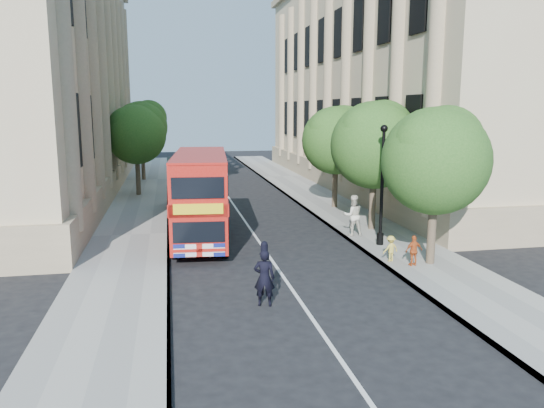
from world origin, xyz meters
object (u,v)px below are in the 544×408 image
lamp_post (382,190)px  box_van (187,187)px  woman_pedestrian (353,215)px  police_constable (264,278)px  double_decker_bus (201,194)px

lamp_post → box_van: lamp_post is taller
lamp_post → woman_pedestrian: 2.43m
woman_pedestrian → police_constable: bearing=54.9°
double_decker_bus → box_van: bearing=97.9°
box_van → woman_pedestrian: bearing=-46.0°
lamp_post → police_constable: bearing=-136.4°
double_decker_bus → woman_pedestrian: 7.06m
police_constable → woman_pedestrian: bearing=-111.2°
lamp_post → double_decker_bus: bearing=160.2°
box_van → woman_pedestrian: 10.71m
double_decker_bus → lamp_post: bearing=-15.0°
lamp_post → police_constable: (-6.16, -5.87, -1.63)m
double_decker_bus → woman_pedestrian: double_decker_bus is taller
double_decker_bus → box_van: double_decker_bus is taller
double_decker_bus → woman_pedestrian: size_ratio=4.53×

